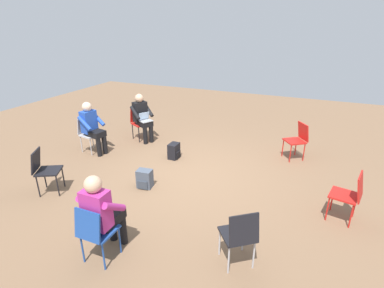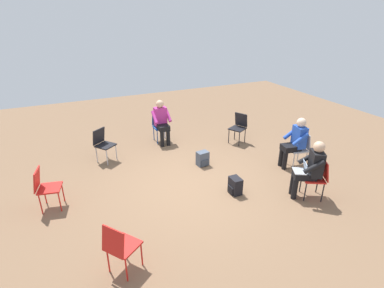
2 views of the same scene
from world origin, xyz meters
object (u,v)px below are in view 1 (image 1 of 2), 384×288
at_px(chair_northwest, 139,121).
at_px(chair_northeast, 298,138).
at_px(chair_west, 88,132).
at_px(chair_southeast, 240,234).
at_px(backpack_near_laptop_user, 145,180).
at_px(chair_east, 350,193).
at_px(backpack_by_empty_chair, 174,152).
at_px(person_with_laptop, 142,115).
at_px(chair_southwest, 44,168).
at_px(chair_south, 95,230).
at_px(person_in_blue, 92,125).
at_px(person_in_magenta, 102,210).

height_order(chair_northwest, chair_northeast, same).
bearing_deg(chair_west, chair_northwest, 160.72).
xyz_separation_m(chair_southeast, backpack_near_laptop_user, (-2.16, 1.25, -0.34)).
xyz_separation_m(chair_east, backpack_by_empty_chair, (-3.56, 1.05, -0.34)).
distance_m(chair_northeast, person_with_laptop, 3.89).
relative_size(chair_southeast, chair_west, 1.00).
bearing_deg(chair_southwest, chair_west, 168.94).
xyz_separation_m(chair_east, chair_northwest, (-4.96, 1.84, 0.00)).
bearing_deg(backpack_by_empty_chair, backpack_near_laptop_user, -87.12).
distance_m(chair_east, chair_northwest, 5.29).
bearing_deg(chair_south, backpack_by_empty_chair, 99.21).
relative_size(chair_southeast, person_in_blue, 0.69).
height_order(chair_west, person_with_laptop, person_with_laptop).
bearing_deg(backpack_by_empty_chair, chair_northeast, 22.89).
bearing_deg(person_in_magenta, chair_northeast, 64.09).
height_order(chair_southeast, person_in_magenta, person_in_magenta).
bearing_deg(chair_northeast, chair_west, 71.76).
distance_m(chair_southwest, chair_southeast, 3.75).
relative_size(chair_northeast, person_in_magenta, 0.69).
distance_m(chair_south, chair_southwest, 2.27).
xyz_separation_m(person_with_laptop, person_in_magenta, (1.77, -3.84, 0.00)).
height_order(chair_northeast, person_with_laptop, person_with_laptop).
bearing_deg(person_in_blue, chair_south, 50.19).
bearing_deg(chair_northeast, chair_east, 167.66).
xyz_separation_m(chair_south, backpack_near_laptop_user, (-0.44, 1.90, -0.34)).
xyz_separation_m(chair_south, person_with_laptop, (-1.77, 4.01, 0.20)).
bearing_deg(chair_northwest, chair_south, 53.59).
xyz_separation_m(chair_east, chair_northeast, (-0.95, 2.15, 0.00)).
relative_size(chair_northwest, person_in_magenta, 0.69).
relative_size(person_in_magenta, backpack_by_empty_chair, 3.44).
relative_size(chair_east, chair_northwest, 1.00).
bearing_deg(chair_east, chair_west, 95.87).
height_order(chair_southeast, chair_northeast, same).
bearing_deg(person_with_laptop, person_in_magenta, 53.19).
xyz_separation_m(chair_southwest, person_with_laptop, (0.24, 2.97, 0.20)).
bearing_deg(chair_east, person_in_blue, 95.97).
bearing_deg(chair_south, chair_northwest, 115.52).
xyz_separation_m(chair_northwest, person_in_magenta, (1.92, -3.92, 0.20)).
xyz_separation_m(chair_southwest, person_in_magenta, (2.02, -0.87, 0.20)).
distance_m(chair_south, backpack_near_laptop_user, 1.98).
bearing_deg(chair_west, chair_southwest, 27.14).
height_order(person_with_laptop, person_in_blue, same).
bearing_deg(backpack_near_laptop_user, chair_east, 5.77).
distance_m(chair_south, person_in_magenta, 0.26).
bearing_deg(person_in_blue, backpack_near_laptop_user, 74.14).
relative_size(chair_east, backpack_by_empty_chair, 2.36).
bearing_deg(person_in_magenta, chair_southwest, 156.97).
bearing_deg(backpack_near_laptop_user, backpack_by_empty_chair, 92.88).
relative_size(chair_south, backpack_near_laptop_user, 2.36).
bearing_deg(backpack_near_laptop_user, chair_northwest, 124.01).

